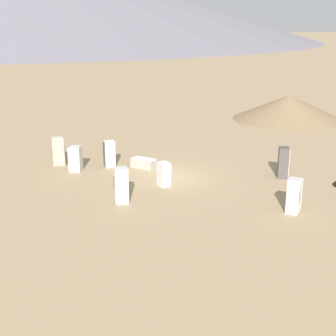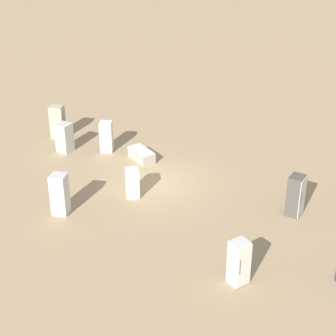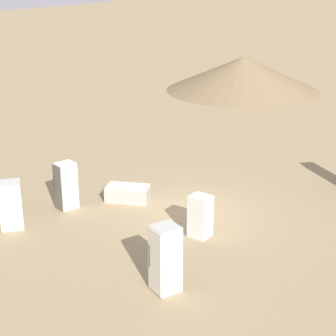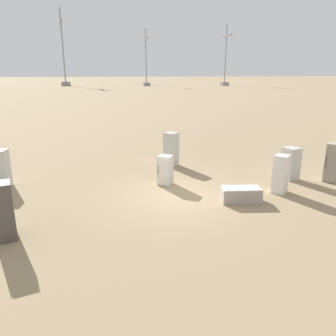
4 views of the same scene
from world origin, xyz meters
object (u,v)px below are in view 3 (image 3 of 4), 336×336
discarded_fridge_3 (128,193)px  discarded_fridge_0 (11,205)px  discarded_fridge_5 (200,216)px  discarded_fridge_4 (165,259)px  discarded_fridge_7 (66,186)px

discarded_fridge_3 → discarded_fridge_0: bearing=-48.3°
discarded_fridge_5 → discarded_fridge_3: bearing=166.8°
discarded_fridge_0 → discarded_fridge_4: discarded_fridge_4 is taller
discarded_fridge_4 → discarded_fridge_7: (5.75, 3.15, -0.10)m
discarded_fridge_3 → discarded_fridge_5: size_ratio=1.24×
discarded_fridge_7 → discarded_fridge_4: bearing=172.7°
discarded_fridge_5 → discarded_fridge_4: bearing=-73.9°
discarded_fridge_4 → discarded_fridge_5: (3.12, -1.36, -0.25)m
discarded_fridge_4 → discarded_fridge_7: 6.55m
discarded_fridge_3 → discarded_fridge_5: (-3.06, -2.31, 0.40)m
discarded_fridge_0 → discarded_fridge_7: (1.48, -1.67, 0.05)m
discarded_fridge_0 → discarded_fridge_4: bearing=-141.4°
discarded_fridge_5 → discarded_fridge_7: 5.22m
discarded_fridge_7 → discarded_fridge_3: bearing=-115.0°
discarded_fridge_5 → discarded_fridge_7: discarded_fridge_7 is taller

